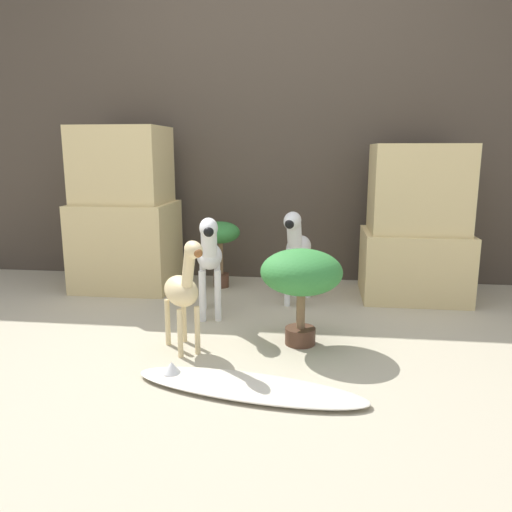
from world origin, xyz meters
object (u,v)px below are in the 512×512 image
(zebra_right, at_px, (297,246))
(potted_palm_back, at_px, (221,237))
(giraffe_figurine, at_px, (183,288))
(potted_palm_front, at_px, (301,276))
(zebra_left, at_px, (209,255))
(surfboard, at_px, (246,386))

(zebra_right, height_order, potted_palm_back, zebra_right)
(giraffe_figurine, xyz_separation_m, potted_palm_front, (0.57, 0.17, 0.04))
(zebra_left, height_order, potted_palm_front, zebra_left)
(potted_palm_front, bearing_deg, surfboard, -110.48)
(giraffe_figurine, bearing_deg, potted_palm_back, 92.38)
(potted_palm_front, relative_size, surfboard, 0.48)
(potted_palm_back, bearing_deg, surfboard, -75.33)
(giraffe_figurine, bearing_deg, potted_palm_front, 16.49)
(surfboard, bearing_deg, zebra_right, 83.05)
(zebra_right, relative_size, potted_palm_front, 1.25)
(giraffe_figurine, relative_size, potted_palm_back, 1.21)
(zebra_right, bearing_deg, surfboard, -96.95)
(giraffe_figurine, xyz_separation_m, surfboard, (0.36, -0.38, -0.31))
(zebra_left, bearing_deg, potted_palm_back, 95.65)
(zebra_right, height_order, surfboard, zebra_right)
(giraffe_figurine, bearing_deg, surfboard, -46.06)
(zebra_right, relative_size, surfboard, 0.60)
(giraffe_figurine, distance_m, surfboard, 0.61)
(surfboard, bearing_deg, zebra_left, 111.02)
(potted_palm_back, distance_m, surfboard, 1.67)
(giraffe_figurine, height_order, potted_palm_back, giraffe_figurine)
(potted_palm_back, relative_size, surfboard, 0.47)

